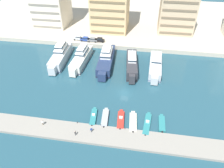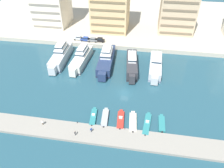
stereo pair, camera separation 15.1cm
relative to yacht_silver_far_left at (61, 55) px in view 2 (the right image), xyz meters
name	(u,v)px [view 2 (the right image)]	position (x,y,z in m)	size (l,w,h in m)	color
ground_plane	(125,93)	(26.42, -15.55, -2.41)	(400.00, 400.00, 0.00)	#234C5B
quay_promenade	(138,19)	(26.42, 47.15, -1.53)	(180.00, 70.00, 1.75)	#BCB29E
pier_dock	(116,137)	(26.42, -33.85, -2.05)	(120.00, 5.98, 0.72)	gray
yacht_silver_far_left	(61,55)	(0.00, 0.00, 0.00)	(5.33, 20.99, 8.37)	silver
yacht_ivory_left	(82,58)	(8.26, -0.23, -0.20)	(5.01, 20.02, 7.79)	silver
yacht_navy_mid_left	(106,59)	(17.65, 0.17, -0.17)	(5.92, 22.57, 7.86)	navy
yacht_charcoal_center_left	(132,64)	(27.37, -1.73, -0.30)	(5.33, 19.21, 6.82)	#333338
yacht_silver_center	(156,65)	(35.85, -0.72, -0.47)	(4.66, 19.38, 6.59)	silver
motorboat_teal_far_left	(93,117)	(19.22, -27.96, -2.00)	(2.19, 7.13, 1.20)	teal
motorboat_grey_left	(105,118)	(22.46, -27.96, -1.90)	(2.16, 7.31, 1.01)	#9EA3A8
motorboat_red_mid_left	(121,120)	(26.76, -27.88, -1.97)	(2.24, 7.41, 1.35)	red
motorboat_cream_center_left	(133,122)	(30.12, -28.26, -1.88)	(2.38, 7.60, 1.39)	beige
motorboat_teal_center	(147,124)	(33.89, -28.24, -2.02)	(2.32, 8.60, 1.24)	teal
motorboat_teal_center_right	(162,124)	(37.72, -27.42, -2.02)	(1.72, 6.53, 0.83)	teal
car_silver_far_left	(78,38)	(2.54, 15.24, 0.32)	(4.12, 1.96, 1.80)	#B7BCC1
car_blue_left	(86,39)	(5.89, 14.64, 0.32)	(4.12, 1.95, 1.80)	#28428E
car_grey_mid_left	(93,39)	(9.12, 14.52, 0.32)	(4.17, 2.05, 1.80)	slate
car_black_center_left	(100,40)	(12.12, 14.87, 0.32)	(4.11, 1.94, 1.80)	black
apartment_block_left	(111,0)	(14.34, 29.94, 12.64)	(16.44, 16.98, 28.49)	#E0BC84
apartment_block_mid_left	(179,5)	(44.34, 31.61, 11.32)	(15.56, 13.28, 25.82)	#C6AD89
pedestrian_near_edge	(75,133)	(16.32, -35.14, -0.76)	(0.25, 0.60, 1.56)	#4C515B
pedestrian_mid_deck	(42,122)	(6.87, -33.13, -0.70)	(0.65, 0.25, 1.67)	#7A6B56
pedestrian_far_side	(91,129)	(20.00, -33.48, -0.73)	(0.49, 0.46, 1.62)	#4C515B
bollard_west	(77,122)	(15.62, -31.11, -1.36)	(0.20, 0.20, 0.61)	#2D2D33
bollard_west_mid	(101,125)	(21.94, -31.11, -1.36)	(0.20, 0.20, 0.61)	#2D2D33
bollard_east_mid	(125,128)	(28.25, -31.11, -1.36)	(0.20, 0.20, 0.61)	#2D2D33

